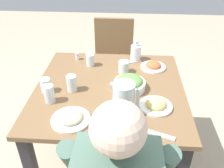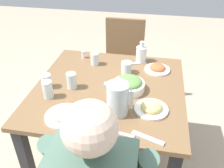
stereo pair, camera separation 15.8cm
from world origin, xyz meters
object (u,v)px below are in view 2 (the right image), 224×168
object	(u,v)px
chair_far	(123,60)
salad_bowl	(129,84)
dining_table	(109,101)
water_glass_near_right	(48,89)
water_glass_far_right	(47,81)
water_glass_far_left	(127,68)
plate_rice_curry	(157,68)
water_glass_by_pitcher	(95,59)
plate_beans	(64,115)
oil_carafe	(141,55)
water_glass_near_left	(72,81)
plate_fries	(151,108)
water_pitcher	(118,99)
salt_shaker	(83,55)

from	to	relation	value
chair_far	salad_bowl	distance (m)	0.92
dining_table	chair_far	bearing A→B (deg)	91.90
water_glass_near_right	water_glass_far_right	size ratio (longest dim) A/B	1.22
water_glass_far_left	plate_rice_curry	bearing A→B (deg)	19.63
chair_far	salad_bowl	xyz separation A→B (m)	(0.16, -0.86, 0.28)
dining_table	water_glass_by_pitcher	distance (m)	0.36
dining_table	chair_far	xyz separation A→B (m)	(-0.03, 0.85, -0.12)
plate_beans	water_glass_far_left	size ratio (longest dim) A/B	2.51
chair_far	oil_carafe	bearing A→B (deg)	-66.59
water_glass_near_left	water_glass_far_left	size ratio (longest dim) A/B	1.25
water_glass_far_right	water_glass_near_left	bearing A→B (deg)	8.46
plate_fries	water_glass_by_pitcher	xyz separation A→B (m)	(-0.45, 0.47, 0.03)
water_pitcher	water_glass_near_right	bearing A→B (deg)	171.07
water_pitcher	plate_beans	bearing A→B (deg)	-162.06
salad_bowl	chair_far	bearing A→B (deg)	100.32
water_glass_by_pitcher	plate_fries	bearing A→B (deg)	-46.44
plate_rice_curry	water_glass_by_pitcher	size ratio (longest dim) A/B	1.98
chair_far	oil_carafe	size ratio (longest dim) A/B	5.42
plate_fries	salt_shaker	world-z (taller)	plate_fries
plate_beans	water_glass_near_left	world-z (taller)	water_glass_near_left
chair_far	water_pitcher	distance (m)	1.16
dining_table	water_glass_far_right	bearing A→B (deg)	-169.13
plate_beans	oil_carafe	bearing A→B (deg)	63.85
dining_table	water_glass_near_left	size ratio (longest dim) A/B	9.08
plate_rice_curry	salt_shaker	distance (m)	0.59
oil_carafe	water_glass_near_left	bearing A→B (deg)	-132.60
chair_far	water_glass_by_pitcher	xyz separation A→B (m)	(-0.14, -0.57, 0.29)
water_glass_near_right	water_glass_by_pitcher	xyz separation A→B (m)	(0.18, 0.46, -0.01)
plate_fries	plate_beans	distance (m)	0.49
dining_table	oil_carafe	size ratio (longest dim) A/B	5.86
water_glass_near_right	oil_carafe	world-z (taller)	oil_carafe
chair_far	plate_fries	world-z (taller)	chair_far
plate_beans	oil_carafe	xyz separation A→B (m)	(0.36, 0.73, 0.04)
salad_bowl	plate_rice_curry	bearing A→B (deg)	58.84
water_glass_near_right	water_glass_far_left	distance (m)	0.57
salad_bowl	salt_shaker	world-z (taller)	salad_bowl
salad_bowl	plate_rice_curry	world-z (taller)	salad_bowl
chair_far	water_glass_by_pitcher	distance (m)	0.66
water_glass_far_right	plate_rice_curry	bearing A→B (deg)	26.72
salt_shaker	water_glass_far_left	bearing A→B (deg)	-25.04
plate_beans	water_glass_near_right	world-z (taller)	water_glass_near_right
water_glass_near_right	oil_carafe	xyz separation A→B (m)	(0.51, 0.57, 0.00)
plate_fries	salt_shaker	size ratio (longest dim) A/B	3.58
chair_far	water_glass_far_right	bearing A→B (deg)	-111.50
water_glass_near_right	water_glass_far_left	bearing A→B (deg)	41.18
water_glass_near_right	water_glass_by_pitcher	distance (m)	0.49
salad_bowl	water_glass_far_left	distance (m)	0.21
plate_beans	water_glass_near_left	bearing A→B (deg)	99.83
chair_far	oil_carafe	distance (m)	0.59
chair_far	water_pitcher	world-z (taller)	water_pitcher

